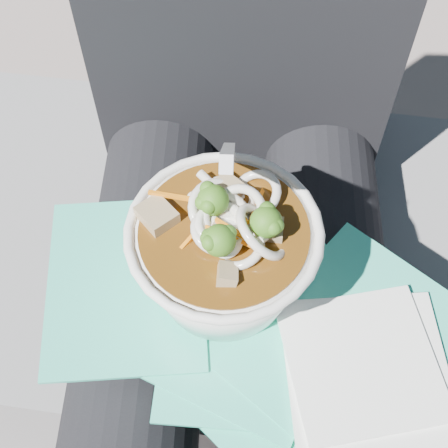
{
  "coord_description": "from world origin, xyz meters",
  "views": [
    {
      "loc": [
        -0.0,
        -0.27,
        1.13
      ],
      "look_at": [
        -0.01,
        0.01,
        0.7
      ],
      "focal_mm": 50.0,
      "sensor_mm": 36.0,
      "label": 1
    }
  ],
  "objects_px": {
    "stone_ledge": "(235,311)",
    "lap": "(235,327)",
    "udon_bowl": "(225,250)",
    "plastic_bag": "(267,330)",
    "person_body": "(238,239)"
  },
  "relations": [
    {
      "from": "stone_ledge",
      "to": "lap",
      "type": "bearing_deg",
      "value": -90.0
    },
    {
      "from": "stone_ledge",
      "to": "udon_bowl",
      "type": "distance_m",
      "value": 0.46
    },
    {
      "from": "plastic_bag",
      "to": "person_body",
      "type": "bearing_deg",
      "value": 103.26
    },
    {
      "from": "udon_bowl",
      "to": "person_body",
      "type": "bearing_deg",
      "value": 81.64
    },
    {
      "from": "person_body",
      "to": "plastic_bag",
      "type": "height_order",
      "value": "person_body"
    },
    {
      "from": "lap",
      "to": "person_body",
      "type": "height_order",
      "value": "person_body"
    },
    {
      "from": "lap",
      "to": "udon_bowl",
      "type": "height_order",
      "value": "udon_bowl"
    },
    {
      "from": "udon_bowl",
      "to": "stone_ledge",
      "type": "bearing_deg",
      "value": 85.09
    },
    {
      "from": "stone_ledge",
      "to": "udon_bowl",
      "type": "bearing_deg",
      "value": -94.91
    },
    {
      "from": "lap",
      "to": "person_body",
      "type": "distance_m",
      "value": 0.1
    },
    {
      "from": "person_body",
      "to": "udon_bowl",
      "type": "height_order",
      "value": "person_body"
    },
    {
      "from": "person_body",
      "to": "stone_ledge",
      "type": "bearing_deg",
      "value": 90.0
    },
    {
      "from": "stone_ledge",
      "to": "plastic_bag",
      "type": "bearing_deg",
      "value": -80.8
    },
    {
      "from": "stone_ledge",
      "to": "person_body",
      "type": "height_order",
      "value": "person_body"
    },
    {
      "from": "person_body",
      "to": "plastic_bag",
      "type": "distance_m",
      "value": 0.14
    }
  ]
}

